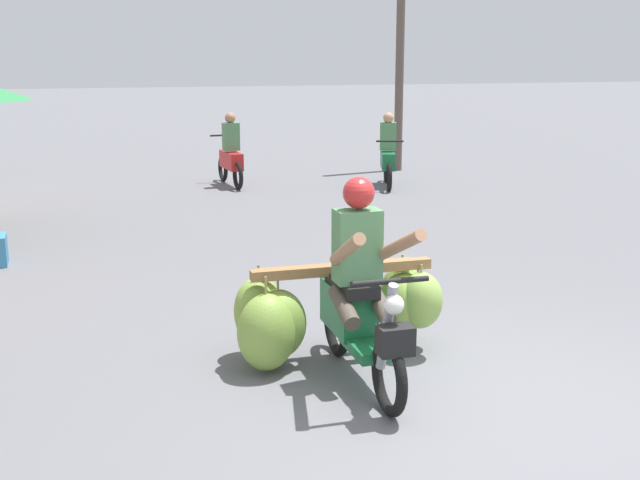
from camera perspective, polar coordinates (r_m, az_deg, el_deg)
The scene contains 5 objects.
ground_plane at distance 5.90m, azimuth 12.60°, elevation -11.89°, with size 120.00×120.00×0.00m, color slate.
motorbike_main_loaded at distance 6.45m, azimuth 1.10°, elevation -4.79°, with size 1.78×1.87×1.58m.
motorbike_distant_ahead_left at distance 15.47m, azimuth -6.35°, elevation 5.91°, with size 0.50×1.62×1.40m.
motorbike_distant_ahead_right at distance 15.42m, azimuth 4.83°, elevation 5.92°, with size 0.72×1.55×1.40m.
utility_pole at distance 17.52m, azimuth 5.70°, elevation 13.48°, with size 0.18×0.18×5.25m, color brown.
Camera 1 is at (-2.81, -4.58, 2.45)m, focal length 45.10 mm.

